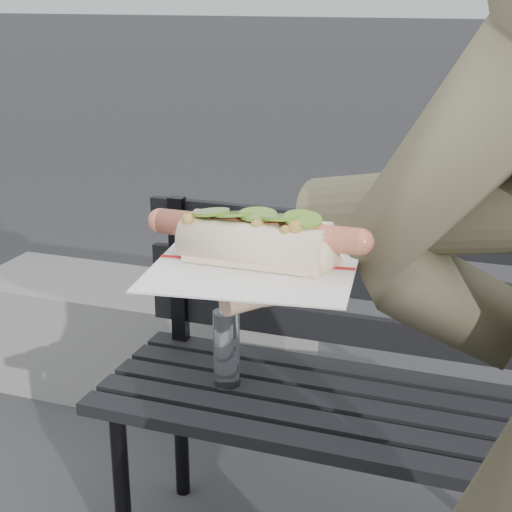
{
  "coord_description": "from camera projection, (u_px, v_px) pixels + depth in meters",
  "views": [
    {
      "loc": [
        0.19,
        -0.66,
        1.39
      ],
      "look_at": [
        -0.04,
        0.01,
        1.15
      ],
      "focal_mm": 55.0,
      "sensor_mm": 36.0,
      "label": 1
    }
  ],
  "objects": [
    {
      "name": "park_bench",
      "position": [
        417.0,
        383.0,
        1.81
      ],
      "size": [
        1.5,
        0.44,
        0.88
      ],
      "color": "black",
      "rests_on": "ground"
    },
    {
      "name": "concrete_block",
      "position": [
        142.0,
        339.0,
        2.8
      ],
      "size": [
        1.2,
        0.4,
        0.4
      ],
      "primitive_type": "cube",
      "color": "slate",
      "rests_on": "ground"
    },
    {
      "name": "held_hotdog",
      "position": [
        467.0,
        220.0,
        0.75
      ],
      "size": [
        0.62,
        0.33,
        0.2
      ],
      "color": "brown"
    }
  ]
}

